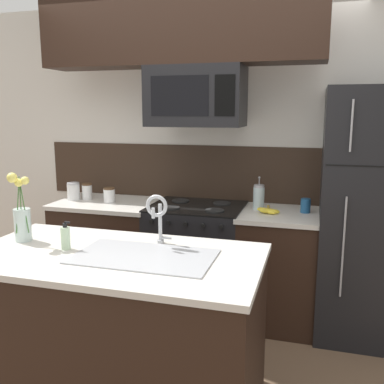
% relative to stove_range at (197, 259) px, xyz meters
% --- Properties ---
extents(ground_plane, '(10.00, 10.00, 0.00)m').
position_rel_stove_range_xyz_m(ground_plane, '(-0.00, -0.90, -0.46)').
color(ground_plane, brown).
extents(rear_partition, '(5.20, 0.10, 2.60)m').
position_rel_stove_range_xyz_m(rear_partition, '(0.30, 0.38, 0.84)').
color(rear_partition, silver).
rests_on(rear_partition, ground).
extents(splash_band, '(3.05, 0.01, 0.48)m').
position_rel_stove_range_xyz_m(splash_band, '(-0.00, 0.32, 0.69)').
color(splash_band, '#332319').
rests_on(splash_band, rear_partition).
extents(back_counter_left, '(0.88, 0.65, 0.91)m').
position_rel_stove_range_xyz_m(back_counter_left, '(-0.80, 0.00, -0.01)').
color(back_counter_left, black).
rests_on(back_counter_left, ground).
extents(back_counter_right, '(0.62, 0.65, 0.91)m').
position_rel_stove_range_xyz_m(back_counter_right, '(0.67, 0.00, -0.01)').
color(back_counter_right, black).
rests_on(back_counter_right, ground).
extents(stove_range, '(0.76, 0.64, 0.93)m').
position_rel_stove_range_xyz_m(stove_range, '(0.00, 0.00, 0.00)').
color(stove_range, black).
rests_on(stove_range, ground).
extents(microwave, '(0.74, 0.40, 0.46)m').
position_rel_stove_range_xyz_m(microwave, '(0.00, -0.02, 1.33)').
color(microwave, black).
extents(upper_cabinet_band, '(2.20, 0.34, 0.60)m').
position_rel_stove_range_xyz_m(upper_cabinet_band, '(-0.13, -0.05, 1.86)').
color(upper_cabinet_band, black).
extents(refrigerator, '(0.80, 0.74, 1.85)m').
position_rel_stove_range_xyz_m(refrigerator, '(1.37, 0.02, 0.47)').
color(refrigerator, black).
rests_on(refrigerator, ground).
extents(storage_jar_tall, '(0.11, 0.11, 0.15)m').
position_rel_stove_range_xyz_m(storage_jar_tall, '(-1.13, -0.02, 0.52)').
color(storage_jar_tall, silver).
rests_on(storage_jar_tall, back_counter_left).
extents(storage_jar_medium, '(0.09, 0.09, 0.14)m').
position_rel_stove_range_xyz_m(storage_jar_medium, '(-1.02, 0.03, 0.52)').
color(storage_jar_medium, silver).
rests_on(storage_jar_medium, back_counter_left).
extents(storage_jar_short, '(0.10, 0.10, 0.13)m').
position_rel_stove_range_xyz_m(storage_jar_short, '(-0.78, -0.03, 0.51)').
color(storage_jar_short, silver).
rests_on(storage_jar_short, back_counter_left).
extents(banana_bunch, '(0.19, 0.13, 0.07)m').
position_rel_stove_range_xyz_m(banana_bunch, '(0.59, -0.06, 0.47)').
color(banana_bunch, yellow).
rests_on(banana_bunch, back_counter_right).
extents(french_press, '(0.09, 0.09, 0.27)m').
position_rel_stove_range_xyz_m(french_press, '(0.50, 0.06, 0.55)').
color(french_press, silver).
rests_on(french_press, back_counter_right).
extents(coffee_tin, '(0.08, 0.08, 0.11)m').
position_rel_stove_range_xyz_m(coffee_tin, '(0.86, 0.05, 0.50)').
color(coffee_tin, '#1E5184').
rests_on(coffee_tin, back_counter_right).
extents(island_counter, '(1.64, 0.87, 0.91)m').
position_rel_stove_range_xyz_m(island_counter, '(-0.13, -1.25, -0.01)').
color(island_counter, black).
rests_on(island_counter, ground).
extents(kitchen_sink, '(0.76, 0.44, 0.16)m').
position_rel_stove_range_xyz_m(kitchen_sink, '(0.05, -1.25, 0.38)').
color(kitchen_sink, '#ADAFB5').
rests_on(kitchen_sink, island_counter).
extents(sink_faucet, '(0.14, 0.14, 0.31)m').
position_rel_stove_range_xyz_m(sink_faucet, '(0.05, -1.03, 0.65)').
color(sink_faucet, '#B7BABF').
rests_on(sink_faucet, island_counter).
extents(dish_soap_bottle, '(0.06, 0.05, 0.16)m').
position_rel_stove_range_xyz_m(dish_soap_bottle, '(-0.43, -1.25, 0.52)').
color(dish_soap_bottle, beige).
rests_on(dish_soap_bottle, island_counter).
extents(flower_vase, '(0.14, 0.14, 0.43)m').
position_rel_stove_range_xyz_m(flower_vase, '(-0.77, -1.18, 0.58)').
color(flower_vase, silver).
rests_on(flower_vase, island_counter).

